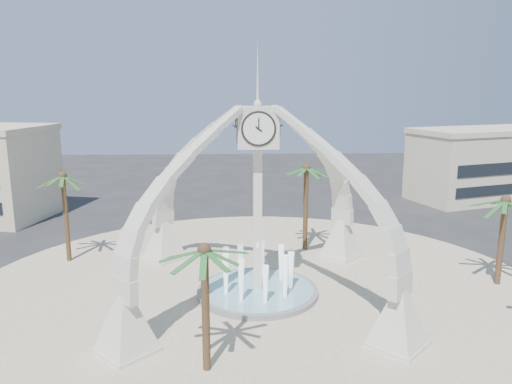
{
  "coord_description": "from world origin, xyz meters",
  "views": [
    {
      "loc": [
        -1.43,
        -30.83,
        13.53
      ],
      "look_at": [
        -0.02,
        2.0,
        6.53
      ],
      "focal_mm": 35.0,
      "sensor_mm": 36.0,
      "label": 1
    }
  ],
  "objects_px": {
    "clock_tower": "(258,199)",
    "palm_south": "(204,252)",
    "palm_west": "(63,177)",
    "fountain": "(258,290)",
    "palm_east": "(506,201)",
    "palm_north": "(306,169)"
  },
  "relations": [
    {
      "from": "clock_tower",
      "to": "palm_south",
      "type": "height_order",
      "value": "clock_tower"
    },
    {
      "from": "palm_west",
      "to": "clock_tower",
      "type": "bearing_deg",
      "value": -26.02
    },
    {
      "from": "fountain",
      "to": "palm_east",
      "type": "distance_m",
      "value": 17.7
    },
    {
      "from": "clock_tower",
      "to": "palm_west",
      "type": "bearing_deg",
      "value": 153.98
    },
    {
      "from": "clock_tower",
      "to": "palm_north",
      "type": "relative_size",
      "value": 2.3
    },
    {
      "from": "fountain",
      "to": "palm_west",
      "type": "bearing_deg",
      "value": 153.98
    },
    {
      "from": "palm_east",
      "to": "palm_north",
      "type": "relative_size",
      "value": 0.87
    },
    {
      "from": "fountain",
      "to": "palm_east",
      "type": "bearing_deg",
      "value": 3.5
    },
    {
      "from": "clock_tower",
      "to": "palm_south",
      "type": "distance_m",
      "value": 9.33
    },
    {
      "from": "fountain",
      "to": "palm_west",
      "type": "height_order",
      "value": "palm_west"
    },
    {
      "from": "fountain",
      "to": "palm_west",
      "type": "xyz_separation_m",
      "value": [
        -14.53,
        7.1,
        6.44
      ]
    },
    {
      "from": "fountain",
      "to": "palm_north",
      "type": "distance_m",
      "value": 12.11
    },
    {
      "from": "clock_tower",
      "to": "palm_south",
      "type": "bearing_deg",
      "value": -107.97
    },
    {
      "from": "fountain",
      "to": "palm_south",
      "type": "distance_m",
      "value": 10.94
    },
    {
      "from": "clock_tower",
      "to": "palm_north",
      "type": "distance_m",
      "value": 10.16
    },
    {
      "from": "palm_north",
      "to": "palm_south",
      "type": "bearing_deg",
      "value": -112.06
    },
    {
      "from": "fountain",
      "to": "palm_west",
      "type": "relative_size",
      "value": 1.05
    },
    {
      "from": "palm_east",
      "to": "fountain",
      "type": "bearing_deg",
      "value": -176.5
    },
    {
      "from": "clock_tower",
      "to": "palm_west",
      "type": "distance_m",
      "value": 16.18
    },
    {
      "from": "clock_tower",
      "to": "palm_south",
      "type": "relative_size",
      "value": 2.6
    },
    {
      "from": "palm_north",
      "to": "palm_south",
      "type": "xyz_separation_m",
      "value": [
        -7.3,
        -18.0,
        -0.85
      ]
    },
    {
      "from": "palm_west",
      "to": "palm_north",
      "type": "distance_m",
      "value": 19.07
    }
  ]
}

